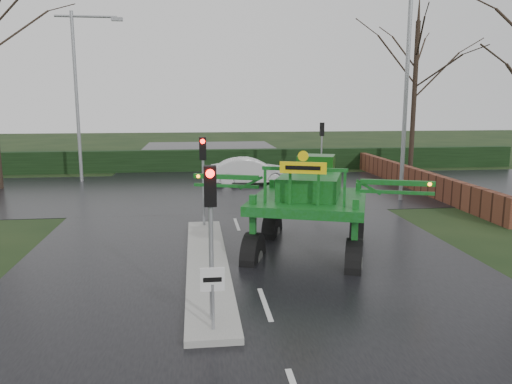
{
  "coord_description": "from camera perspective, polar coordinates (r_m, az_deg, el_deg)",
  "views": [
    {
      "loc": [
        -1.6,
        -11.22,
        4.82
      ],
      "look_at": [
        0.31,
        4.23,
        2.0
      ],
      "focal_mm": 35.0,
      "sensor_mm": 36.0,
      "label": 1
    }
  ],
  "objects": [
    {
      "name": "tree_right_far",
      "position": [
        35.42,
        17.75,
        12.5
      ],
      "size": [
        7.0,
        7.0,
        12.05
      ],
      "color": "black",
      "rests_on": "ground"
    },
    {
      "name": "traffic_signal_near",
      "position": [
        10.46,
        -5.22,
        -2.09
      ],
      "size": [
        0.26,
        0.33,
        3.52
      ],
      "color": "gray",
      "rests_on": "ground"
    },
    {
      "name": "road_main",
      "position": [
        21.82,
        -2.66,
        -2.49
      ],
      "size": [
        14.0,
        80.0,
        0.02
      ],
      "primitive_type": "cube",
      "color": "black",
      "rests_on": "ground"
    },
    {
      "name": "traffic_signal_far",
      "position": [
        32.34,
        7.53,
        6.22
      ],
      "size": [
        0.26,
        0.33,
        3.52
      ],
      "rotation": [
        0.0,
        0.0,
        3.14
      ],
      "color": "gray",
      "rests_on": "ground"
    },
    {
      "name": "street_light_right",
      "position": [
        25.23,
        16.21,
        12.52
      ],
      "size": [
        3.85,
        0.3,
        10.0
      ],
      "color": "gray",
      "rests_on": "ground"
    },
    {
      "name": "road_cross",
      "position": [
        27.69,
        -3.62,
        0.23
      ],
      "size": [
        80.0,
        12.0,
        0.02
      ],
      "primitive_type": "cube",
      "color": "black",
      "rests_on": "ground"
    },
    {
      "name": "street_light_left_far",
      "position": [
        31.93,
        -19.38,
        11.8
      ],
      "size": [
        3.85,
        0.3,
        10.0
      ],
      "color": "gray",
      "rests_on": "ground"
    },
    {
      "name": "ground",
      "position": [
        12.32,
        1.03,
        -12.77
      ],
      "size": [
        140.0,
        140.0,
        0.0
      ],
      "primitive_type": "plane",
      "color": "black",
      "rests_on": "ground"
    },
    {
      "name": "crop_sprayer",
      "position": [
        15.28,
        -0.19,
        -0.27
      ],
      "size": [
        7.26,
        5.69,
        4.29
      ],
      "rotation": [
        0.0,
        0.0,
        -0.35
      ],
      "color": "black",
      "rests_on": "ground"
    },
    {
      "name": "brick_wall",
      "position": [
        30.09,
        16.76,
        1.76
      ],
      "size": [
        0.4,
        20.0,
        1.2
      ],
      "primitive_type": "cube",
      "color": "#592D1E",
      "rests_on": "ground"
    },
    {
      "name": "keep_left_sign",
      "position": [
        10.43,
        -4.99,
        -10.92
      ],
      "size": [
        0.5,
        0.07,
        1.35
      ],
      "color": "gray",
      "rests_on": "ground"
    },
    {
      "name": "hedge_row",
      "position": [
        35.5,
        -4.42,
        3.65
      ],
      "size": [
        44.0,
        0.9,
        1.5
      ],
      "primitive_type": "cube",
      "color": "black",
      "rests_on": "ground"
    },
    {
      "name": "median_island",
      "position": [
        15.0,
        -5.58,
        -8.19
      ],
      "size": [
        1.2,
        10.0,
        0.16
      ],
      "primitive_type": "cube",
      "color": "gray",
      "rests_on": "ground"
    },
    {
      "name": "white_sedan",
      "position": [
        29.5,
        -0.63,
        0.86
      ],
      "size": [
        4.77,
        1.76,
        1.56
      ],
      "primitive_type": "imported",
      "rotation": [
        0.0,
        0.0,
        1.55
      ],
      "color": "silver",
      "rests_on": "ground"
    },
    {
      "name": "traffic_signal_mid",
      "position": [
        18.85,
        -6.08,
        3.41
      ],
      "size": [
        0.26,
        0.33,
        3.52
      ],
      "color": "gray",
      "rests_on": "ground"
    }
  ]
}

